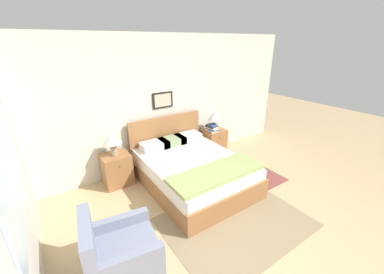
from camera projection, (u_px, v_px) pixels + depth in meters
ground_plane at (253, 250)px, 2.98m from camera, size 16.00×16.00×0.00m
wall_back at (153, 105)px, 4.59m from camera, size 6.83×0.09×2.60m
wall_left at (8, 166)px, 2.35m from camera, size 0.08×5.12×2.60m
area_rug_main at (236, 222)px, 3.43m from camera, size 2.02×1.53×0.01m
area_rug_bedside at (252, 173)px, 4.69m from camera, size 0.80×1.12×0.01m
bed at (192, 170)px, 4.25m from camera, size 1.58×2.05×1.06m
armchair at (119, 254)px, 2.60m from camera, size 0.85×0.79×0.80m
nightstand_near_window at (117, 169)px, 4.27m from camera, size 0.48×0.46×0.59m
nightstand_by_door at (214, 142)px, 5.43m from camera, size 0.48×0.46×0.59m
table_lamp_near_window at (112, 139)px, 4.01m from camera, size 0.31×0.31×0.46m
table_lamp_by_door at (214, 117)px, 5.17m from camera, size 0.31×0.31×0.46m
book_thick_bottom at (212, 130)px, 5.23m from camera, size 0.18×0.28×0.04m
book_hardcover_middle at (212, 129)px, 5.21m from camera, size 0.22×0.30×0.03m
book_novel_upper at (212, 128)px, 5.20m from camera, size 0.19×0.29×0.04m
book_slim_near_top at (212, 126)px, 5.19m from camera, size 0.25×0.25×0.02m
book_paperback_top at (212, 125)px, 5.18m from camera, size 0.18×0.23×0.03m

